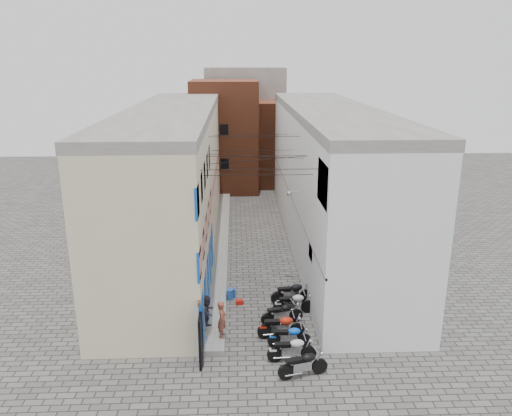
{
  "coord_description": "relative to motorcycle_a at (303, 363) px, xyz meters",
  "views": [
    {
      "loc": [
        -1.02,
        -18.13,
        11.91
      ],
      "look_at": [
        0.19,
        11.4,
        3.0
      ],
      "focal_mm": 35.0,
      "sensor_mm": 36.0,
      "label": 1
    }
  ],
  "objects": [
    {
      "name": "motorcycle_d",
      "position": [
        -0.6,
        2.84,
        0.02
      ],
      "size": [
        2.14,
        0.73,
        1.23
      ],
      "primitive_type": null,
      "rotation": [
        0.0,
        0.0,
        -1.54
      ],
      "color": "#B51F0C",
      "rests_on": "ground"
    },
    {
      "name": "building_left",
      "position": [
        -6.47,
        14.43,
        3.91
      ],
      "size": [
        5.1,
        27.0,
        9.0
      ],
      "color": "beige",
      "rests_on": "ground"
    },
    {
      "name": "plinth",
      "position": [
        -3.54,
        14.49,
        -0.46
      ],
      "size": [
        0.9,
        26.0,
        0.25
      ],
      "primitive_type": "cube",
      "color": "slate",
      "rests_on": "ground"
    },
    {
      "name": "water_jug_near",
      "position": [
        -2.91,
        6.62,
        -0.32
      ],
      "size": [
        0.39,
        0.39,
        0.53
      ],
      "primitive_type": "cylinder",
      "rotation": [
        0.0,
        0.0,
        -0.15
      ],
      "color": "#2157A9",
      "rests_on": "ground"
    },
    {
      "name": "motorcycle_a",
      "position": [
        0.0,
        0.0,
        0.0
      ],
      "size": [
        2.13,
        1.1,
        1.18
      ],
      "primitive_type": null,
      "rotation": [
        0.0,
        0.0,
        -1.34
      ],
      "color": "black",
      "rests_on": "ground"
    },
    {
      "name": "overhead_wires",
      "position": [
        -1.49,
        9.13,
        6.53
      ],
      "size": [
        5.8,
        13.02,
        1.32
      ],
      "color": "black",
      "rests_on": "ground"
    },
    {
      "name": "building_right",
      "position": [
        3.51,
        14.48,
        3.92
      ],
      "size": [
        5.94,
        26.0,
        9.0
      ],
      "color": "white",
      "rests_on": "ground"
    },
    {
      "name": "far_shopfront",
      "position": [
        -1.49,
        26.69,
        0.61
      ],
      "size": [
        2.0,
        0.3,
        2.4
      ],
      "primitive_type": "cube",
      "color": "black",
      "rests_on": "ground"
    },
    {
      "name": "building_far_concrete",
      "position": [
        -1.49,
        35.49,
        4.91
      ],
      "size": [
        8.0,
        5.0,
        11.0
      ],
      "primitive_type": "cube",
      "color": "slate",
      "rests_on": "ground"
    },
    {
      "name": "water_jug_far",
      "position": [
        -2.75,
        6.87,
        -0.36
      ],
      "size": [
        0.36,
        0.36,
        0.46
      ],
      "primitive_type": "cylinder",
      "rotation": [
        0.0,
        0.0,
        -0.26
      ],
      "color": "#203EA3",
      "rests_on": "ground"
    },
    {
      "name": "person_a",
      "position": [
        -3.19,
        2.63,
        0.5
      ],
      "size": [
        0.44,
        0.64,
        1.68
      ],
      "primitive_type": "imported",
      "rotation": [
        0.0,
        0.0,
        1.5
      ],
      "color": "brown",
      "rests_on": "plinth"
    },
    {
      "name": "motorcycle_g",
      "position": [
        0.24,
        6.05,
        0.04
      ],
      "size": [
        2.22,
        0.93,
        1.25
      ],
      "primitive_type": null,
      "rotation": [
        0.0,
        0.0,
        -1.45
      ],
      "color": "black",
      "rests_on": "ground"
    },
    {
      "name": "ground",
      "position": [
        -1.49,
        1.49,
        -0.59
      ],
      "size": [
        90.0,
        90.0,
        0.0
      ],
      "primitive_type": "plane",
      "color": "#504D4B",
      "rests_on": "ground"
    },
    {
      "name": "person_b",
      "position": [
        -3.84,
        3.43,
        0.43
      ],
      "size": [
        0.89,
        0.95,
        1.55
      ],
      "primitive_type": "imported",
      "rotation": [
        0.0,
        0.0,
        1.03
      ],
      "color": "#2D2D44",
      "rests_on": "plinth"
    },
    {
      "name": "motorcycle_f",
      "position": [
        0.21,
        5.04,
        -0.01
      ],
      "size": [
        2.03,
        0.73,
        1.16
      ],
      "primitive_type": null,
      "rotation": [
        0.0,
        0.0,
        -1.52
      ],
      "color": "silver",
      "rests_on": "ground"
    },
    {
      "name": "building_far_brick_left",
      "position": [
        -3.49,
        29.49,
        4.41
      ],
      "size": [
        6.0,
        6.0,
        10.0
      ],
      "primitive_type": "cube",
      "color": "brown",
      "rests_on": "ground"
    },
    {
      "name": "red_crate",
      "position": [
        -2.41,
        6.06,
        -0.48
      ],
      "size": [
        0.38,
        0.31,
        0.22
      ],
      "primitive_type": "cube",
      "rotation": [
        0.0,
        0.0,
        0.11
      ],
      "color": "#B4170C",
      "rests_on": "ground"
    },
    {
      "name": "building_far_brick_right",
      "position": [
        1.51,
        31.49,
        3.41
      ],
      "size": [
        5.0,
        6.0,
        8.0
      ],
      "primitive_type": "cube",
      "color": "brown",
      "rests_on": "ground"
    },
    {
      "name": "motorcycle_b",
      "position": [
        -0.32,
        1.06,
        0.0
      ],
      "size": [
        2.06,
        0.73,
        1.18
      ],
      "primitive_type": null,
      "rotation": [
        0.0,
        0.0,
        -1.53
      ],
      "color": "silver",
      "rests_on": "ground"
    },
    {
      "name": "motorcycle_c",
      "position": [
        -0.3,
        2.1,
        -0.04
      ],
      "size": [
        1.9,
        0.61,
        1.1
      ],
      "primitive_type": null,
      "rotation": [
        0.0,
        0.0,
        -1.58
      ],
      "color": "blue",
      "rests_on": "ground"
    },
    {
      "name": "motorcycle_e",
      "position": [
        -0.45,
        4.04,
        -0.0
      ],
      "size": [
        2.12,
        1.1,
        1.18
      ],
      "primitive_type": null,
      "rotation": [
        0.0,
        0.0,
        -1.34
      ],
      "color": "black",
      "rests_on": "ground"
    }
  ]
}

